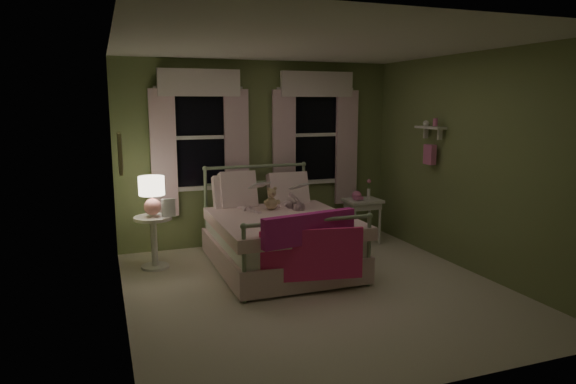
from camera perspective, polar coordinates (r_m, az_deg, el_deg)
name	(u,v)px	position (r m, az deg, el deg)	size (l,w,h in m)	color
room_shell	(317,171)	(5.42, 3.27, 2.29)	(4.20, 4.20, 4.20)	silver
bed	(278,237)	(6.35, -1.10, -5.06)	(1.58, 2.04, 1.18)	white
pink_throw	(310,239)	(5.38, 2.50, -5.26)	(1.10, 0.33, 0.71)	#D12893
child_left	(247,191)	(6.57, -4.61, 0.16)	(0.25, 0.16, 0.68)	#F7D1DD
child_right	(288,186)	(6.73, -0.02, 0.66)	(0.36, 0.28, 0.73)	#F7D1DD
book_left	(252,190)	(6.32, -4.01, 0.27)	(0.20, 0.27, 0.03)	beige
book_right	(295,190)	(6.50, 0.74, 0.19)	(0.20, 0.27, 0.02)	beige
teddy_bear	(271,200)	(6.52, -1.85, -0.94)	(0.22, 0.17, 0.30)	tan
nightstand_left	(154,235)	(6.51, -14.69, -4.63)	(0.46, 0.46, 0.65)	white
table_lamp	(152,192)	(6.40, -14.90, 0.02)	(0.31, 0.31, 0.48)	#D5847E
book_nightstand	(162,216)	(6.39, -13.82, -2.66)	(0.16, 0.22, 0.02)	beige
nightstand_right	(363,206)	(7.45, 8.29, -1.57)	(0.50, 0.40, 0.64)	white
pink_toy	(357,196)	(7.37, 7.66, -0.42)	(0.14, 0.18, 0.14)	pink
bud_vase	(369,189)	(7.50, 8.96, 0.36)	(0.06, 0.06, 0.28)	white
window_left	(200,132)	(7.09, -9.71, 6.57)	(1.34, 0.13, 1.96)	black
window_right	(316,130)	(7.58, 3.11, 6.90)	(1.34, 0.13, 1.96)	black
wall_shelf	(430,141)	(6.94, 15.52, 5.47)	(0.15, 0.50, 0.60)	white
framed_picture	(120,154)	(5.56, -18.15, 4.08)	(0.03, 0.32, 0.42)	beige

